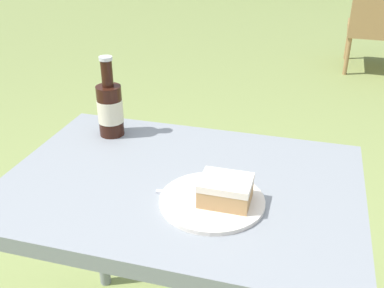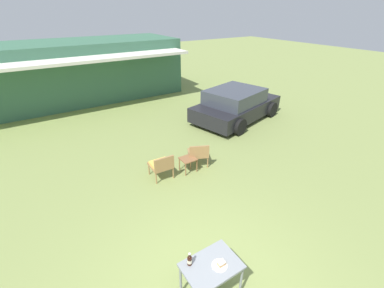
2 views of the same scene
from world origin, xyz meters
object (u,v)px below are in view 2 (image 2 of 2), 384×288
object	(u,v)px
patio_table	(211,268)
cola_bottle_near	(190,260)
cake_on_plate	(220,264)
garden_side_table	(188,160)
parked_car	(236,105)
wicker_chair_plain	(198,153)
wicker_chair_cushioned	(161,165)

from	to	relation	value
patio_table	cola_bottle_near	bearing A→B (deg)	144.68
patio_table	cake_on_plate	xyz separation A→B (m)	(0.11, -0.07, 0.10)
garden_side_table	cake_on_plate	xyz separation A→B (m)	(-1.46, -3.28, 0.36)
parked_car	wicker_chair_plain	distance (m)	3.88
wicker_chair_cushioned	cake_on_plate	distance (m)	3.47
cake_on_plate	wicker_chair_plain	bearing A→B (deg)	61.01
parked_car	wicker_chair_plain	world-z (taller)	parked_car
cake_on_plate	cola_bottle_near	distance (m)	0.47
wicker_chair_cushioned	wicker_chair_plain	bearing A→B (deg)	-178.76
garden_side_table	cola_bottle_near	bearing A→B (deg)	-121.41
patio_table	cake_on_plate	distance (m)	0.16
garden_side_table	cake_on_plate	distance (m)	3.61
garden_side_table	cake_on_plate	world-z (taller)	cake_on_plate
patio_table	garden_side_table	bearing A→B (deg)	63.91
garden_side_table	patio_table	world-z (taller)	patio_table
cake_on_plate	cola_bottle_near	world-z (taller)	cola_bottle_near
wicker_chair_plain	cake_on_plate	world-z (taller)	cake_on_plate
garden_side_table	cola_bottle_near	size ratio (longest dim) A/B	1.79
garden_side_table	patio_table	bearing A→B (deg)	-116.09
garden_side_table	cola_bottle_near	world-z (taller)	cola_bottle_near
parked_car	cake_on_plate	distance (m)	7.50
parked_car	cake_on_plate	world-z (taller)	parked_car
patio_table	cake_on_plate	world-z (taller)	cake_on_plate
parked_car	patio_table	size ratio (longest dim) A/B	4.87
cake_on_plate	patio_table	bearing A→B (deg)	146.66
parked_car	wicker_chair_cushioned	world-z (taller)	parked_car
wicker_chair_cushioned	wicker_chair_plain	world-z (taller)	same
wicker_chair_plain	patio_table	xyz separation A→B (m)	(-1.98, -3.30, 0.21)
garden_side_table	parked_car	bearing A→B (deg)	31.14
wicker_chair_cushioned	garden_side_table	world-z (taller)	wicker_chair_cushioned
wicker_chair_plain	patio_table	bearing A→B (deg)	84.14
wicker_chair_plain	cake_on_plate	distance (m)	3.87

